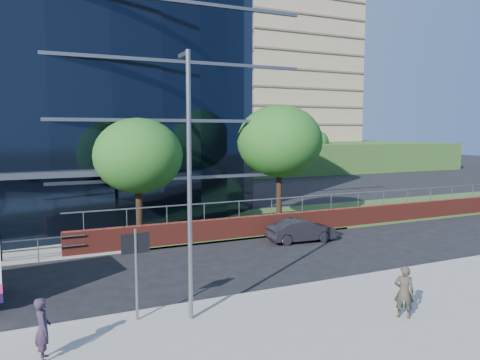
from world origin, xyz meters
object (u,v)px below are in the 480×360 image
street_sign (136,255)px  parked_car (301,230)px  tree_far_c (138,156)px  tree_far_d (280,141)px  pedestrian_b (404,292)px  streetlight_east (189,178)px  pedestrian (43,329)px  tree_dist_f (314,142)px  tree_dist_e (217,141)px

street_sign → parked_car: bearing=34.3°
tree_far_c → tree_far_d: (9.00, 1.00, 0.65)m
tree_far_d → pedestrian_b: 15.96m
streetlight_east → pedestrian: 5.51m
tree_far_d → parked_car: bearing=-105.3°
tree_dist_f → parked_car: size_ratio=1.65×
tree_far_c → pedestrian_b: size_ratio=4.03×
parked_car → pedestrian_b: 10.62m
tree_dist_e → pedestrian: tree_dist_e is taller
tree_dist_e → parked_car: 36.04m
tree_dist_f → streetlight_east: streetlight_east is taller
streetlight_east → parked_car: streetlight_east is taller
streetlight_east → parked_car: size_ratio=2.18×
tree_far_c → parked_car: size_ratio=1.78×
street_sign → tree_dist_f: (35.50, 43.59, 2.06)m
tree_dist_e → street_sign: bearing=-115.1°
tree_dist_e → pedestrian_b: tree_dist_e is taller
tree_far_c → pedestrian: tree_far_c is taller
street_sign → pedestrian_b: 8.20m
streetlight_east → pedestrian: (-4.16, -0.92, -3.49)m
tree_dist_f → parked_car: tree_dist_f is taller
tree_dist_f → pedestrian: bearing=-130.2°
parked_car → tree_dist_f: bearing=-29.8°
tree_far_c → parked_car: 9.40m
tree_far_c → street_sign: bearing=-103.3°
parked_car → tree_far_d: bearing=-10.6°
tree_far_d → tree_dist_f: size_ratio=1.23×
streetlight_east → pedestrian_b: size_ratio=4.95×
tree_dist_e → parked_car: bearing=-105.0°
street_sign → streetlight_east: streetlight_east is taller
pedestrian_b → tree_dist_f: bearing=-81.0°
tree_dist_e → pedestrian_b: size_ratio=4.03×
tree_dist_f → pedestrian: tree_dist_f is taller
tree_far_d → parked_car: (-1.26, -4.61, -4.58)m
tree_far_d → tree_dist_f: (24.00, 32.00, -0.98)m
tree_far_d → tree_far_c: bearing=-173.7°
tree_dist_e → pedestrian: bearing=-117.2°
streetlight_east → pedestrian_b: (5.93, -2.67, -3.48)m
street_sign → pedestrian_b: (7.43, -3.26, -1.19)m
tree_far_c → streetlight_east: bearing=-95.1°
street_sign → pedestrian: bearing=-150.5°
tree_far_c → streetlight_east: (-1.00, -11.17, -0.10)m
pedestrian → tree_far_c: bearing=-27.7°
street_sign → tree_far_c: (2.50, 10.59, 2.39)m
tree_dist_f → pedestrian: size_ratio=3.80×
tree_far_c → streetlight_east: 11.22m
tree_far_d → tree_dist_e: size_ratio=1.14×
tree_far_d → tree_dist_e: (8.00, 30.00, -0.65)m
street_sign → tree_far_c: size_ratio=0.43×
tree_far_c → tree_dist_f: size_ratio=1.08×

